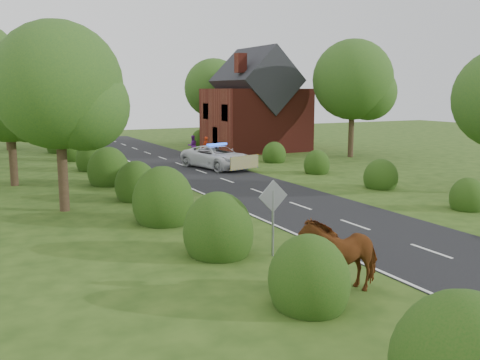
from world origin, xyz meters
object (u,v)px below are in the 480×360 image
road_sign (273,207)px  police_van (217,157)px  pedestrian_purple (193,146)px  cow (340,259)px  pedestrian_red (206,147)px

road_sign → police_van: size_ratio=0.41×
road_sign → pedestrian_purple: 27.60m
cow → pedestrian_purple: size_ratio=1.42×
cow → pedestrian_red: size_ratio=1.49×
road_sign → cow: (0.17, -3.35, -0.80)m
road_sign → pedestrian_red: road_sign is taller
pedestrian_red → pedestrian_purple: 1.18m
police_van → cow: bearing=-119.8°
pedestrian_red → road_sign: bearing=38.1°
pedestrian_red → cow: bearing=40.4°
road_sign → cow: bearing=-87.1°
cow → pedestrian_red: cow is taller
road_sign → pedestrian_red: bearing=71.5°
cow → pedestrian_purple: 30.77m
pedestrian_purple → road_sign: bearing=78.2°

